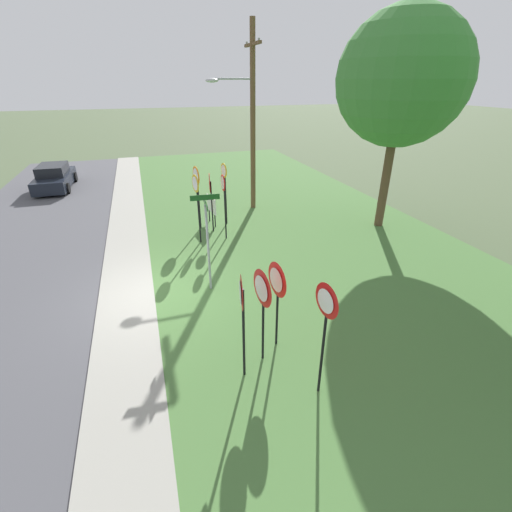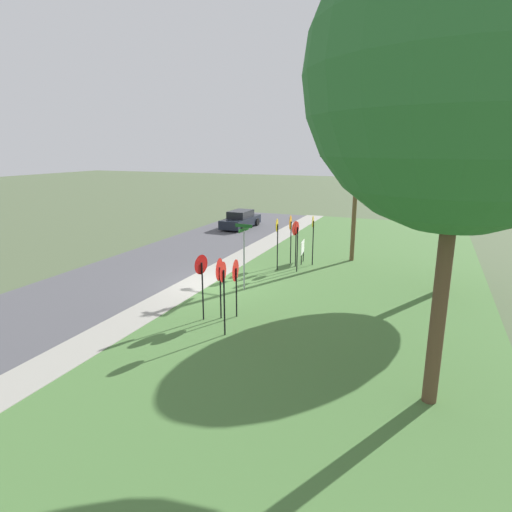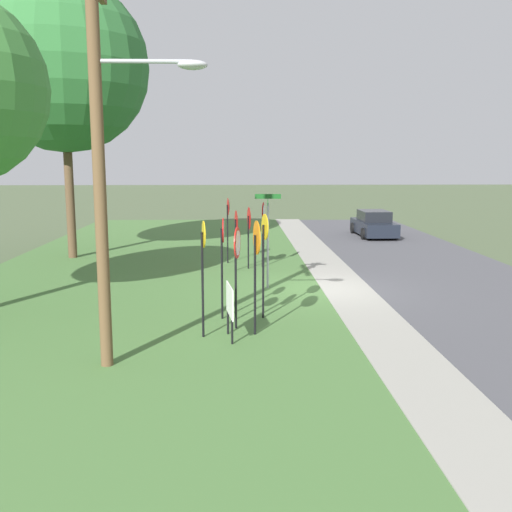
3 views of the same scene
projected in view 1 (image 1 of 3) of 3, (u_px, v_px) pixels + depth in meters
The scene contains 17 objects.
ground_plane at pixel (154, 295), 10.75m from camera, with size 160.00×160.00×0.00m, color #4C5B3D.
sidewalk_strip at pixel (127, 298), 10.52m from camera, with size 44.00×1.60×0.06m, color #99968C.
grass_median at pixel (331, 265), 12.38m from camera, with size 44.00×12.00×0.04m, color #477038.
stop_sign_near_left at pixel (224, 194), 13.63m from camera, with size 0.63×0.09×2.61m.
stop_sign_near_right at pixel (197, 184), 14.56m from camera, with size 0.77×0.15×2.68m.
stop_sign_far_left at pixel (197, 195), 13.26m from camera, with size 0.65×0.15×2.70m.
stop_sign_far_center at pixel (210, 190), 14.31m from camera, with size 0.75×0.16×2.48m.
stop_sign_far_right at pixel (225, 182), 15.05m from camera, with size 0.60×0.13×2.70m.
yield_sign_near_left at pixel (325, 315), 6.52m from camera, with size 0.69×0.13×2.59m.
yield_sign_near_right at pixel (241, 304), 6.96m from camera, with size 0.72×0.16×2.49m.
yield_sign_far_left at pixel (262, 296), 7.48m from camera, with size 0.83×0.15×2.32m.
yield_sign_far_right at pixel (276, 286), 7.96m from camera, with size 0.83×0.15×2.23m.
street_name_post at pixel (207, 236), 10.20m from camera, with size 0.96×0.82×3.00m.
utility_pole at pixel (250, 114), 15.95m from camera, with size 2.10×2.20×8.11m.
notice_board at pixel (211, 206), 15.52m from camera, with size 1.09×0.18×1.25m.
oak_tree_left at pixel (402, 80), 13.18m from camera, with size 4.90×4.90×8.28m.
parked_hatchback_near at pixel (54, 178), 20.92m from camera, with size 4.44×1.97×1.39m.
Camera 1 is at (9.60, 0.16, 5.86)m, focal length 24.83 mm.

